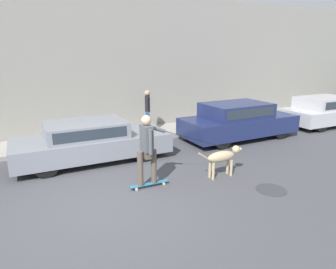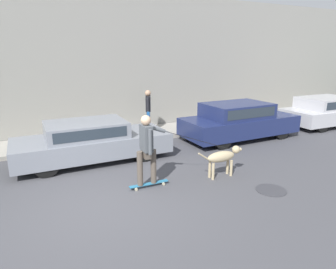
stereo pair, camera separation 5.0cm
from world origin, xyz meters
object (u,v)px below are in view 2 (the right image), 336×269
object	(u,v)px
skateboarder	(147,147)
parked_car_3	(327,111)
pedestrian_with_bag	(148,109)
dog	(223,157)
parked_car_1	(91,141)
parked_car_2	(239,121)

from	to	relation	value
skateboarder	parked_car_3	bearing A→B (deg)	14.96
parked_car_3	pedestrian_with_bag	size ratio (longest dim) A/B	2.49
skateboarder	dog	bearing A→B (deg)	-6.39
parked_car_1	parked_car_2	xyz separation A→B (m)	(5.34, -0.00, 0.07)
parked_car_3	skateboarder	bearing A→B (deg)	-164.46
parked_car_1	parked_car_3	distance (m)	10.11
parked_car_3	parked_car_2	bearing A→B (deg)	-178.90
parked_car_3	skateboarder	size ratio (longest dim) A/B	1.41
parked_car_2	parked_car_3	bearing A→B (deg)	-1.00
parked_car_3	skateboarder	world-z (taller)	skateboarder
parked_car_2	dog	distance (m)	3.73
parked_car_1	pedestrian_with_bag	bearing A→B (deg)	36.87
parked_car_2	parked_car_3	world-z (taller)	parked_car_2
parked_car_1	pedestrian_with_bag	distance (m)	3.24
parked_car_1	skateboarder	world-z (taller)	skateboarder
skateboarder	parked_car_2	bearing A→B (deg)	28.27
parked_car_3	parked_car_1	bearing A→B (deg)	-178.92
parked_car_3	pedestrian_with_bag	bearing A→B (deg)	166.83
parked_car_3	pedestrian_with_bag	xyz separation A→B (m)	(-7.54, 1.91, 0.40)
parked_car_3	pedestrian_with_bag	world-z (taller)	pedestrian_with_bag
dog	parked_car_2	bearing A→B (deg)	45.36
skateboarder	pedestrian_with_bag	distance (m)	4.69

